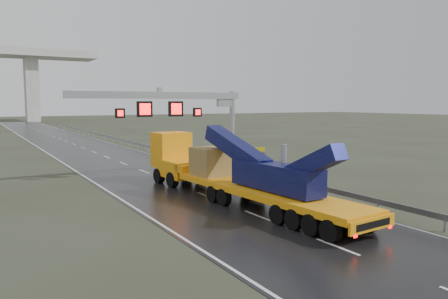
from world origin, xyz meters
TOP-DOWN VIEW (x-y plane):
  - ground at (0.00, 0.00)m, footprint 400.00×400.00m
  - road at (0.00, 40.00)m, footprint 11.00×200.00m
  - guardrail at (6.10, 30.00)m, footprint 0.20×140.00m
  - sign_gantry at (2.10, 17.99)m, footprint 14.90×1.20m
  - heavy_haul_truck at (0.80, 9.24)m, footprint 4.31×20.18m
  - exit_sign_pair at (9.00, 17.00)m, footprint 1.21×0.59m
  - striped_barrier at (6.17, 14.00)m, footprint 0.74×0.42m

SIDE VIEW (x-z plane):
  - ground at x=0.00m, z-range 0.00..0.00m
  - road at x=0.00m, z-range 0.00..0.02m
  - striped_barrier at x=6.17m, z-range 0.00..1.21m
  - guardrail at x=6.10m, z-range 0.00..1.40m
  - exit_sign_pair at x=9.00m, z-range 0.44..2.67m
  - heavy_haul_truck at x=0.80m, z-range -0.53..4.18m
  - sign_gantry at x=2.10m, z-range 1.90..9.33m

